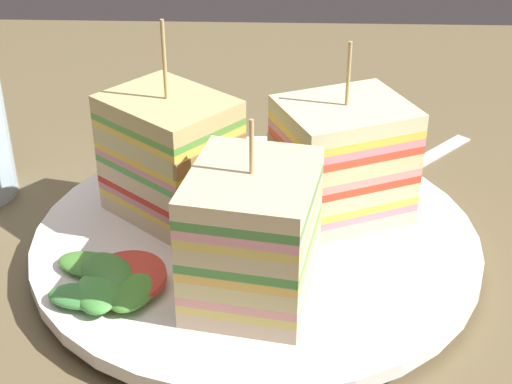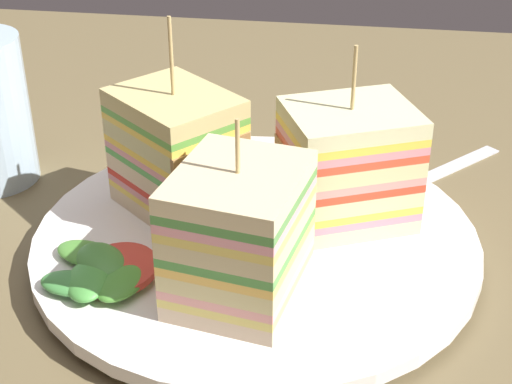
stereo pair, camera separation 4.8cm
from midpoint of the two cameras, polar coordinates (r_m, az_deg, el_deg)
ground_plane at (r=50.52cm, az=-2.70°, el=-5.51°), size 93.72×95.50×1.80cm
plate at (r=49.45cm, az=-2.76°, el=-3.74°), size 27.96×27.96×1.63cm
sandwich_wedge_0 at (r=50.01cm, az=-8.96°, el=2.48°), size 9.75×9.54×12.93cm
sandwich_wedge_1 at (r=41.95cm, az=-3.52°, el=-3.29°), size 7.72×8.81×10.67cm
sandwich_wedge_2 at (r=49.46cm, az=3.61°, el=2.24°), size 9.67×8.94×11.65cm
chip_pile at (r=49.28cm, az=-2.91°, el=-2.04°), size 7.29×6.28×1.60cm
salad_garnish at (r=45.19cm, az=-13.79°, el=-6.49°), size 7.15×6.92×1.37cm
spoon at (r=57.94cm, az=6.95°, el=0.84°), size 11.58×12.17×1.00cm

